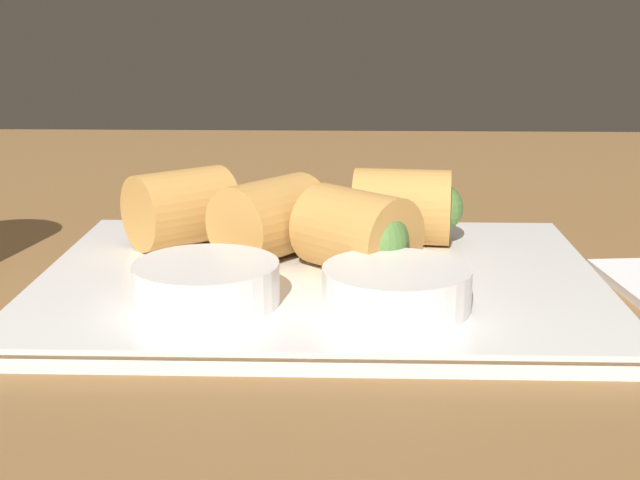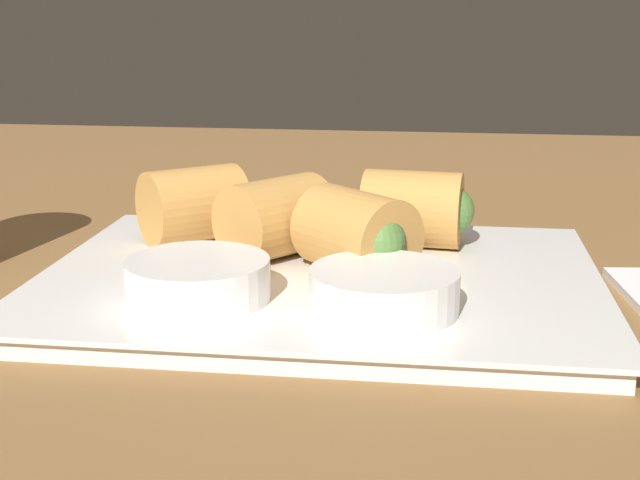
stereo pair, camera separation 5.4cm
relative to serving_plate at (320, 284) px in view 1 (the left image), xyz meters
The scene contains 9 objects.
table_surface 4.27cm from the serving_plate, 159.68° to the right, with size 180.00×140.00×2.00cm.
serving_plate is the anchor object (origin of this frame).
roll_front_left 9.65cm from the serving_plate, 130.29° to the right, with size 7.68×5.82×5.18cm.
roll_front_right 11.82cm from the serving_plate, 34.62° to the right, with size 8.34×8.14×5.18cm.
roll_back_left 5.76cm from the serving_plate, 49.26° to the right, with size 8.14×8.34×5.18cm.
roll_back_right 4.20cm from the serving_plate, behind, with size 8.31×8.25×5.18cm.
dipping_bowl_near 8.10cm from the serving_plate, 123.83° to the left, with size 8.14×8.14×2.32cm.
dipping_bowl_far 8.76cm from the serving_plate, 44.16° to the left, with size 8.14×8.14×2.32cm.
spoon 16.67cm from the serving_plate, 96.60° to the right, with size 20.53×7.77×1.52cm.
Camera 1 is at (2.03, 54.01, 19.91)cm, focal length 50.00 mm.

